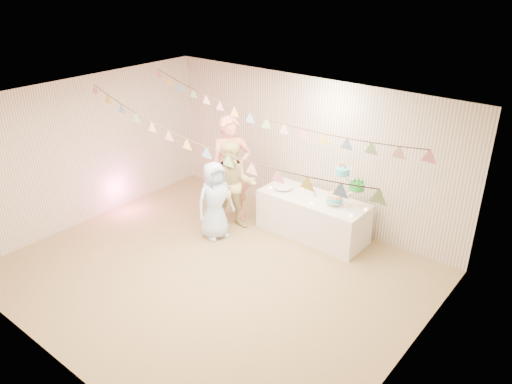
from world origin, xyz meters
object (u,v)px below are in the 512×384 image
Objects in this scene: person_adult_a at (231,170)px; person_adult_b at (234,186)px; person_child at (215,200)px; table at (313,216)px; cake_stand at (345,185)px.

person_adult_a is 1.20× the size of person_adult_b.
person_adult_a is 0.38m from person_adult_b.
person_child is (0.21, -0.65, -0.29)m from person_adult_a.
table is 1.65m from person_adult_a.
person_adult_a reaches higher than cake_stand.
person_adult_a is 0.74m from person_child.
person_adult_b is at bearing -90.73° from person_adult_a.
person_adult_b is at bearing 10.93° from person_child.
person_child is at bearing -147.68° from cake_stand.
cake_stand is 1.92m from person_adult_b.
person_adult_b is (0.26, -0.22, -0.17)m from person_adult_a.
table is 0.92m from cake_stand.
person_child is at bearing -121.78° from person_adult_a.
person_adult_a is at bearing -166.27° from cake_stand.
cake_stand is 2.08m from person_adult_a.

